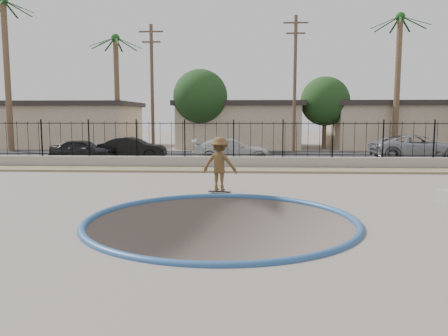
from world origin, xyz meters
The scene contains 23 objects.
ground centered at (0.00, 12.00, -1.10)m, with size 120.00×120.00×2.20m, color #71655E.
bowl_pit centered at (0.00, -1.00, 0.00)m, with size 6.84×6.84×1.80m, color #4C403A, non-canonical shape.
coping_ring centered at (0.00, -1.00, 0.00)m, with size 7.04×7.04×0.20m, color #274F80.
rock_strip centered at (0.00, 9.20, 0.06)m, with size 42.00×1.60×0.11m, color #938460.
retaining_wall centered at (0.00, 10.30, 0.30)m, with size 42.00×0.45×0.60m, color gray.
fence centered at (0.00, 10.30, 1.50)m, with size 40.00×0.04×1.80m.
street centered at (0.00, 17.00, 0.02)m, with size 90.00×8.00×0.04m, color black.
house_west centered at (-15.00, 26.50, 1.97)m, with size 11.60×8.60×3.90m.
house_center centered at (0.00, 26.50, 1.97)m, with size 10.60×8.60×3.90m.
house_east centered at (14.00, 26.50, 1.97)m, with size 12.60×8.60×3.90m.
palm_left centered at (-17.00, 20.00, 7.95)m, with size 2.30×2.30×11.30m.
palm_mid centered at (-10.00, 24.00, 6.69)m, with size 2.30×2.30×9.30m.
palm_right centered at (12.00, 22.00, 7.33)m, with size 2.30×2.30×10.30m.
utility_pole_left centered at (-6.00, 19.00, 4.70)m, with size 1.70×0.24×9.00m.
utility_pole_mid centered at (4.00, 19.00, 4.96)m, with size 1.70×0.24×9.50m.
street_tree_left centered at (-3.00, 23.00, 4.19)m, with size 4.32×4.32×6.36m.
street_tree_mid centered at (7.00, 24.00, 3.84)m, with size 3.96×3.96×5.83m.
skater centered at (-0.27, 3.00, 0.93)m, with size 1.20×0.69×1.86m, color brown.
skateboard centered at (-0.27, 3.00, 0.06)m, with size 0.83×0.37×0.07m.
car_a centered at (-9.00, 13.40, 0.68)m, with size 1.52×3.77×1.28m, color black.
car_b centered at (-6.30, 14.44, 0.70)m, with size 1.41×4.04×1.33m, color black.
car_c centered at (-0.19, 13.40, 0.71)m, with size 1.88×4.63×1.34m, color #BABABC.
car_d centered at (11.02, 15.00, 0.79)m, with size 2.51×5.44×1.51m, color gray.
Camera 1 is at (0.61, -11.93, 2.68)m, focal length 35.00 mm.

